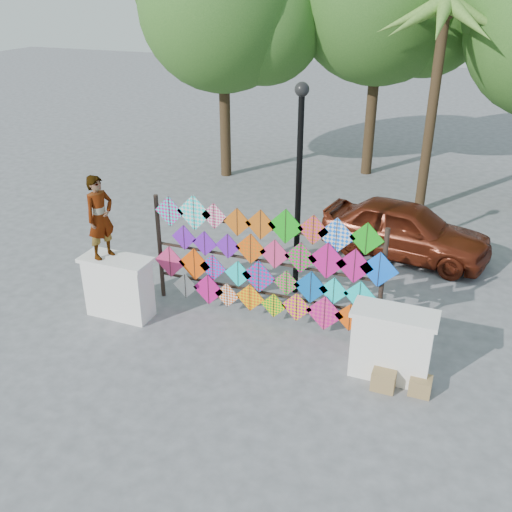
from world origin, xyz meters
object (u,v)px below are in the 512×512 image
object	(u,v)px
kite_rack	(267,264)
lamppost	(299,174)
sedan	(405,229)
vendor_woman	(100,217)

from	to	relation	value
kite_rack	lamppost	xyz separation A→B (m)	(0.19, 1.27, 1.45)
sedan	lamppost	xyz separation A→B (m)	(-1.91, -2.73, 2.00)
lamppost	sedan	bearing A→B (deg)	54.98
lamppost	vendor_woman	bearing A→B (deg)	-145.77
kite_rack	sedan	bearing A→B (deg)	62.36
sedan	lamppost	bearing A→B (deg)	154.03
kite_rack	lamppost	size ratio (longest dim) A/B	1.11
kite_rack	sedan	xyz separation A→B (m)	(2.10, 4.00, -0.55)
sedan	lamppost	size ratio (longest dim) A/B	0.91
vendor_woman	lamppost	size ratio (longest dim) A/B	0.37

